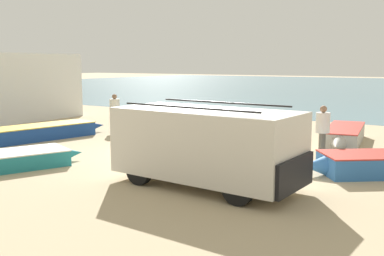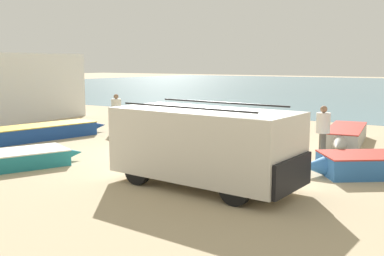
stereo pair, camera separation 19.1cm
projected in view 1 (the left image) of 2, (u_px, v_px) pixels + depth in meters
ground_plane at (154, 152)px, 16.56m from camera, size 200.00×200.00×0.00m
parked_van at (207, 144)px, 11.82m from camera, size 5.14×2.43×2.20m
fishing_rowboat_0 at (189, 139)px, 17.64m from camera, size 1.30×5.29×0.59m
fishing_rowboat_1 at (46, 131)px, 19.56m from camera, size 2.36×5.57×0.61m
fishing_rowboat_2 at (372, 164)px, 13.19m from camera, size 3.69×3.14×0.63m
fishing_rowboat_3 at (344, 135)px, 18.30m from camera, size 1.90×5.11×0.66m
fishing_rowboat_4 at (18, 159)px, 14.11m from camera, size 2.64×3.87×0.52m
fisherman_0 at (323, 127)px, 15.40m from camera, size 0.48×0.48×1.82m
fisherman_1 at (115, 109)px, 21.38m from camera, size 0.47×0.47×1.80m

